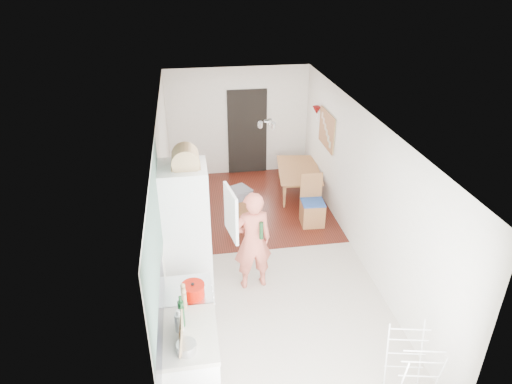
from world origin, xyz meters
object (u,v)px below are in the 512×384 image
object	(u,v)px
dining_chair	(313,201)
dining_table	(300,182)
person	(252,233)
drying_rack	(412,367)
stool	(238,206)

from	to	relation	value
dining_chair	dining_table	bearing A→B (deg)	89.13
person	dining_table	xyz separation A→B (m)	(1.49, 2.97, -0.73)
dining_table	drying_rack	world-z (taller)	drying_rack
dining_table	dining_chair	world-z (taller)	dining_chair
stool	drying_rack	size ratio (longest dim) A/B	0.47
dining_chair	drying_rack	distance (m)	3.91
dining_table	drying_rack	size ratio (longest dim) A/B	1.48
dining_chair	drying_rack	xyz separation A→B (m)	(0.10, -3.91, -0.05)
person	stool	world-z (taller)	person
person	dining_table	bearing A→B (deg)	-123.48
person	dining_chair	bearing A→B (deg)	-137.73
drying_rack	stool	bearing A→B (deg)	119.88
dining_chair	stool	world-z (taller)	dining_chair
person	drying_rack	xyz separation A→B (m)	(1.49, -2.29, -0.52)
dining_table	dining_chair	bearing A→B (deg)	-175.67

